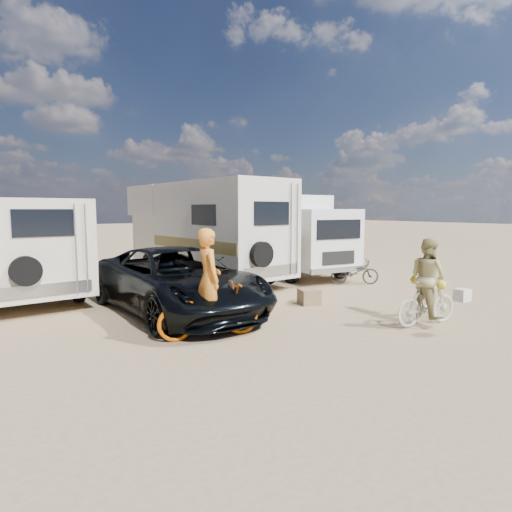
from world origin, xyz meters
TOP-DOWN VIEW (x-y plane):
  - ground at (0.00, 0.00)m, footprint 140.00×140.00m
  - rv_main at (0.31, 7.00)m, footprint 3.04×7.43m
  - rv_left at (-5.36, 7.37)m, footprint 2.90×6.88m
  - box_truck at (3.62, 6.43)m, footprint 2.83×6.08m
  - dark_suv at (-2.40, 2.92)m, footprint 2.85×5.70m
  - bike_man at (-2.68, 0.70)m, footprint 2.08×1.03m
  - bike_woman at (1.60, -1.00)m, footprint 1.66×0.66m
  - rider_man at (-2.68, 0.70)m, footprint 0.58×0.77m
  - rider_woman at (1.60, -1.00)m, footprint 0.73×0.89m
  - bike_parked at (4.00, 3.40)m, footprint 1.60×1.32m
  - cooler at (-1.72, 1.66)m, footprint 0.64×0.52m
  - crate at (0.82, 1.91)m, footprint 0.62×0.62m

SIDE VIEW (x-z plane):
  - ground at x=0.00m, z-range 0.00..0.00m
  - crate at x=0.82m, z-range 0.00..0.39m
  - cooler at x=-1.72m, z-range 0.00..0.46m
  - bike_parked at x=4.00m, z-range 0.00..0.82m
  - bike_woman at x=1.60m, z-range 0.00..0.97m
  - bike_man at x=-2.68m, z-range 0.00..1.04m
  - dark_suv at x=-2.40m, z-range 0.00..1.55m
  - rider_woman at x=1.60m, z-range 0.00..1.68m
  - rider_man at x=-2.68m, z-range 0.00..1.92m
  - rv_left at x=-5.36m, z-range 0.00..2.70m
  - box_truck at x=3.62m, z-range 0.00..2.96m
  - rv_main at x=0.31m, z-range 0.00..3.35m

